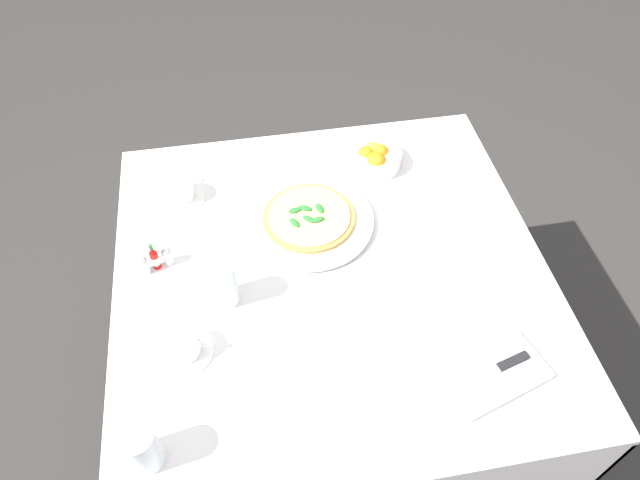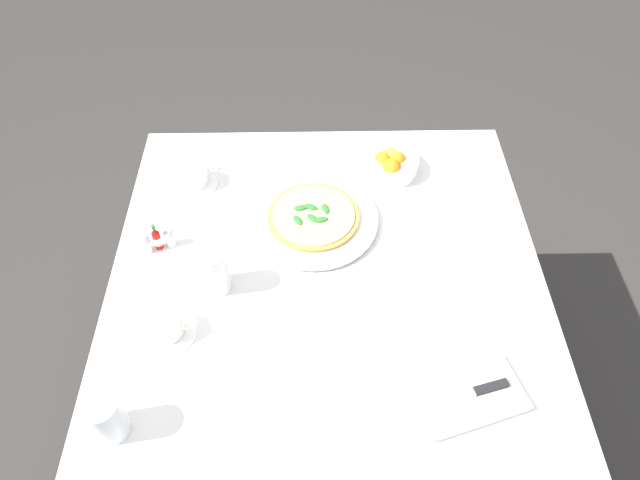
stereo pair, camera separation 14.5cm
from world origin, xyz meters
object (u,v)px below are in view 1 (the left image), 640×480
pizza_plate (309,220)px  pepper_shaker (167,256)px  coffee_cup_near_left (183,345)px  water_glass_left_edge (142,448)px  pizza (309,217)px  napkin_folded (493,373)px  salt_shaker (144,265)px  water_glass_far_right (224,284)px  coffee_cup_right_edge (179,190)px  citrus_bowl (375,157)px  dinner_knife (493,370)px  hot_sauce_bottle (155,258)px

pizza_plate → pepper_shaker: 0.37m
coffee_cup_near_left → water_glass_left_edge: size_ratio=1.19×
pizza → coffee_cup_near_left: (0.33, 0.33, 0.00)m
napkin_folded → salt_shaker: 0.84m
water_glass_far_right → salt_shaker: size_ratio=2.27×
coffee_cup_right_edge → pepper_shaker: 0.22m
pizza_plate → salt_shaker: 0.43m
pizza → citrus_bowl: size_ratio=1.59×
dinner_knife → salt_shaker: 0.84m
coffee_cup_near_left → citrus_bowl: bearing=-136.5°
coffee_cup_near_left → salt_shaker: coffee_cup_near_left is taller
hot_sauce_bottle → pizza: bearing=-168.6°
hot_sauce_bottle → salt_shaker: bearing=19.7°
water_glass_left_edge → salt_shaker: water_glass_left_edge is taller
napkin_folded → pepper_shaker: size_ratio=4.41×
citrus_bowl → pepper_shaker: 0.64m
coffee_cup_right_edge → pepper_shaker: coffee_cup_right_edge is taller
coffee_cup_near_left → coffee_cup_right_edge: coffee_cup_right_edge is taller
coffee_cup_right_edge → hot_sauce_bottle: size_ratio=1.57×
coffee_cup_near_left → dinner_knife: size_ratio=0.69×
pizza → pepper_shaker: size_ratio=4.25×
dinner_knife → citrus_bowl: citrus_bowl is taller
water_glass_far_right → hot_sauce_bottle: (0.16, -0.12, -0.02)m
citrus_bowl → salt_shaker: (0.64, 0.28, -0.00)m
pizza_plate → dinner_knife: 0.59m
pizza_plate → pizza: (0.00, 0.00, 0.01)m
water_glass_far_right → dinner_knife: (-0.54, 0.30, -0.03)m
pizza_plate → salt_shaker: bearing=12.0°
water_glass_far_right → napkin_folded: size_ratio=0.51×
water_glass_far_right → pepper_shaker: water_glass_far_right is taller
pizza_plate → pizza: pizza is taller
water_glass_left_edge → salt_shaker: size_ratio=1.98×
water_glass_left_edge → hot_sauce_bottle: (-0.01, -0.47, -0.02)m
pepper_shaker → napkin_folded: bearing=147.7°
pizza_plate → dinner_knife: dinner_knife is taller
pizza → water_glass_far_right: size_ratio=1.87×
pepper_shaker → pizza: bearing=-169.3°
pizza_plate → pepper_shaker: size_ratio=5.99×
pizza_plate → hot_sauce_bottle: hot_sauce_bottle is taller
coffee_cup_near_left → citrus_bowl: (-0.55, -0.52, -0.00)m
coffee_cup_near_left → citrus_bowl: 0.76m
water_glass_far_right → napkin_folded: bearing=151.6°
pizza_plate → water_glass_left_edge: 0.69m
citrus_bowl → pepper_shaker: bearing=24.1°
dinner_knife → pizza_plate: bearing=-73.1°
dinner_knife → hot_sauce_bottle: (0.70, -0.42, 0.01)m
coffee_cup_near_left → coffee_cup_right_edge: size_ratio=1.01×
pizza → napkin_folded: size_ratio=0.96×
pepper_shaker → salt_shaker: bearing=19.7°
water_glass_left_edge → pepper_shaker: 0.49m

